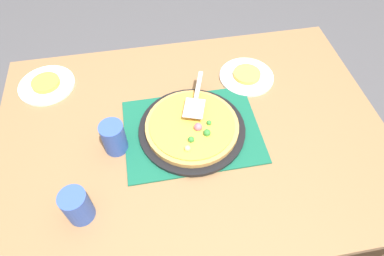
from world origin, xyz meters
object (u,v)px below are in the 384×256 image
Objects in this scene: plate_far_right at (47,85)px; served_slice_right at (46,83)px; cup_far at (77,206)px; pizza at (192,126)px; served_slice_left at (247,74)px; cup_near at (114,138)px; pizza_server at (196,98)px; pizza_pan at (192,129)px; plate_near_left at (246,77)px.

plate_far_right is 0.01m from served_slice_right.
pizza is at bearing -147.13° from cup_far.
pizza is 3.00× the size of served_slice_left.
cup_near is 0.52× the size of pizza_server.
cup_near is at bearing 21.01° from pizza_server.
pizza_pan is 1.73× the size of plate_far_right.
served_slice_left is 0.92× the size of cup_near.
pizza is 0.46m from cup_far.
served_slice_right is (0.80, -0.10, 0.00)m from served_slice_left.
plate_near_left is at bearing -143.62° from cup_far.
pizza_pan is at bearing 71.26° from pizza_server.
cup_far is at bearing 104.61° from served_slice_right.
served_slice_right is (0.00, 0.00, 0.01)m from plate_far_right.
cup_far is (0.65, 0.48, 0.06)m from plate_near_left.
served_slice_right reaches higher than plate_near_left.
cup_far is (0.38, 0.25, 0.05)m from pizza_pan.
pizza_pan is 0.11m from pizza_server.
served_slice_left is at bearing -139.28° from pizza_pan.
cup_near reaches higher than pizza_server.
cup_far is (-0.15, 0.58, 0.04)m from served_slice_right.
pizza_pan reaches higher than plate_near_left.
plate_near_left is 0.81m from cup_far.
cup_far is (0.65, 0.48, 0.04)m from served_slice_left.
served_slice_left reaches higher than plate_far_right.
plate_near_left and plate_far_right have the same top height.
pizza is at bearing 71.67° from pizza_server.
cup_near reaches higher than plate_far_right.
pizza is at bearing 40.90° from plate_near_left.
served_slice_left is 0.47× the size of pizza_server.
cup_near is (-0.26, 0.35, 0.04)m from served_slice_right.
served_slice_left is 0.60m from cup_near.
pizza_pan is 1.15× the size of pizza.
served_slice_left is at bearing -139.10° from pizza.
plate_near_left is at bearing -139.28° from pizza_pan.
cup_near and cup_far have the same top height.
pizza_pan is 1.64× the size of pizza_server.
pizza_server is at bearing 157.43° from served_slice_right.
pizza_server is (-0.03, -0.09, 0.06)m from pizza_pan.
pizza is 0.36m from plate_near_left.
plate_near_left is 1.83× the size of cup_far.
plate_far_right is 1.83× the size of cup_far.
pizza is 0.63m from served_slice_right.
pizza is 3.00× the size of served_slice_right.
pizza is at bearing -175.41° from cup_near.
served_slice_right is (0.53, -0.33, 0.01)m from pizza_pan.
cup_near is at bearing 127.01° from served_slice_right.
plate_far_right is at bearing -6.84° from served_slice_left.
pizza_server reaches higher than plate_far_right.
pizza_server is (-0.41, -0.34, 0.01)m from cup_far.
pizza_server is (0.24, 0.14, 0.07)m from plate_near_left.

